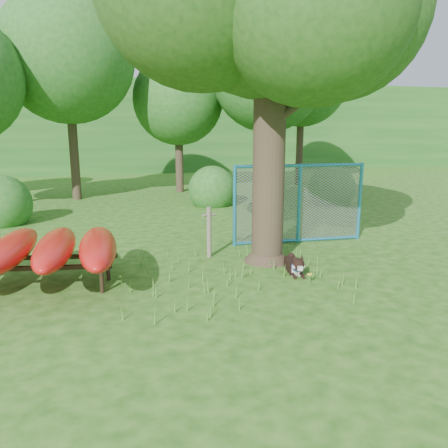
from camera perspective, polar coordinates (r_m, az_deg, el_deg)
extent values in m
plane|color=#204E0F|center=(7.75, 1.07, -9.16)|extent=(80.00, 80.00, 0.00)
cylinder|color=#31261B|center=(9.27, 5.93, 11.11)|extent=(0.82, 0.82, 5.31)
cone|color=#31261B|center=(9.62, 5.62, -3.27)|extent=(1.23, 1.23, 0.53)
sphere|color=#1E4A15|center=(10.51, 14.62, 25.54)|extent=(3.82, 3.82, 3.82)
sphere|color=#1E4A15|center=(8.38, 11.79, 26.23)|extent=(3.40, 3.40, 3.40)
cylinder|color=#31261B|center=(9.40, 10.03, 15.55)|extent=(1.51, 0.36, 1.13)
cylinder|color=#31261B|center=(9.47, 2.55, 18.27)|extent=(1.03, 0.98, 1.09)
cylinder|color=#62594A|center=(9.79, -1.97, -1.08)|extent=(0.13, 0.13, 1.15)
cylinder|color=#62594A|center=(9.71, -1.98, 1.20)|extent=(0.31, 0.12, 0.06)
cylinder|color=black|center=(8.03, -15.68, -7.07)|extent=(0.09, 0.09, 0.47)
cylinder|color=black|center=(8.65, -14.91, -5.64)|extent=(0.09, 0.09, 0.47)
cube|color=black|center=(8.27, -24.16, -5.30)|extent=(2.78, 0.61, 0.08)
cube|color=black|center=(8.87, -22.82, -4.04)|extent=(2.78, 0.61, 0.08)
ellipsoid|color=red|center=(8.62, -25.99, -2.96)|extent=(0.90, 2.86, 0.45)
ellipsoid|color=red|center=(8.39, -21.18, -2.94)|extent=(0.80, 2.85, 0.45)
ellipsoid|color=red|center=(8.21, -16.13, -2.90)|extent=(0.71, 2.83, 0.45)
cube|color=black|center=(9.05, 8.98, -5.38)|extent=(0.36, 0.68, 0.22)
cube|color=beige|center=(8.80, 9.39, -5.98)|extent=(0.22, 0.17, 0.20)
sphere|color=black|center=(8.60, 9.70, -5.21)|extent=(0.24, 0.24, 0.24)
cube|color=beige|center=(8.51, 9.87, -5.67)|extent=(0.12, 0.14, 0.08)
sphere|color=beige|center=(8.57, 9.24, -5.50)|extent=(0.11, 0.11, 0.11)
sphere|color=beige|center=(8.61, 10.19, -5.46)|extent=(0.11, 0.11, 0.11)
cone|color=black|center=(8.58, 9.25, -4.33)|extent=(0.12, 0.12, 0.11)
cone|color=black|center=(8.61, 10.08, -4.30)|extent=(0.08, 0.10, 0.11)
cylinder|color=black|center=(8.67, 9.06, -6.63)|extent=(0.12, 0.28, 0.06)
cylinder|color=black|center=(8.71, 10.13, -6.58)|extent=(0.12, 0.28, 0.06)
sphere|color=black|center=(9.36, 8.78, -4.19)|extent=(0.15, 0.15, 0.15)
torus|color=#183BBA|center=(8.68, 9.56, -5.41)|extent=(0.24, 0.11, 0.23)
cylinder|color=teal|center=(10.63, 1.40, 2.34)|extent=(0.10, 0.10, 2.00)
cylinder|color=teal|center=(11.13, 9.78, 2.62)|extent=(0.10, 0.10, 2.00)
cylinder|color=teal|center=(11.85, 17.30, 2.82)|extent=(0.10, 0.10, 2.00)
cylinder|color=teal|center=(11.02, 9.97, 7.53)|extent=(3.33, 0.31, 0.08)
cylinder|color=teal|center=(11.33, 9.61, -2.10)|extent=(3.33, 0.31, 0.08)
plane|color=gray|center=(11.13, 9.78, 2.62)|extent=(3.33, 0.24, 3.34)
cylinder|color=#4B852B|center=(8.35, 11.06, -7.10)|extent=(0.02, 0.02, 0.19)
sphere|color=yellow|center=(8.32, 11.09, -6.48)|extent=(0.03, 0.03, 0.03)
sphere|color=yellow|center=(8.34, 11.34, -6.38)|extent=(0.03, 0.03, 0.03)
sphere|color=yellow|center=(8.35, 10.87, -6.48)|extent=(0.03, 0.03, 0.03)
sphere|color=yellow|center=(8.29, 11.23, -6.55)|extent=(0.03, 0.03, 0.03)
sphere|color=yellow|center=(8.30, 10.96, -6.46)|extent=(0.03, 0.03, 0.03)
cylinder|color=#31261B|center=(18.91, -19.15, 10.97)|extent=(0.36, 0.36, 5.25)
sphere|color=#1F591D|center=(19.11, -19.81, 19.98)|extent=(5.20, 5.20, 5.20)
cylinder|color=#31261B|center=(20.24, -5.89, 9.62)|extent=(0.36, 0.36, 3.85)
sphere|color=#1F591D|center=(20.26, -6.03, 15.85)|extent=(4.00, 4.00, 4.00)
cylinder|color=#31261B|center=(19.27, 5.68, 10.85)|extent=(0.36, 0.36, 4.76)
sphere|color=#1F591D|center=(19.40, 5.86, 18.91)|extent=(4.80, 4.80, 4.80)
cylinder|color=#31261B|center=(23.23, 9.89, 11.13)|extent=(0.36, 0.36, 4.90)
sphere|color=#1F591D|center=(23.35, 10.16, 18.02)|extent=(4.60, 4.60, 4.60)
sphere|color=#1F591D|center=(14.94, -26.87, -0.01)|extent=(1.80, 1.80, 1.80)
sphere|color=#1F591D|center=(17.45, 13.77, 2.56)|extent=(1.80, 1.80, 1.80)
sphere|color=#1F591D|center=(16.66, -1.55, 2.47)|extent=(1.80, 1.80, 1.80)
cube|color=#1F591D|center=(34.96, -12.98, 12.22)|extent=(80.00, 12.00, 6.00)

